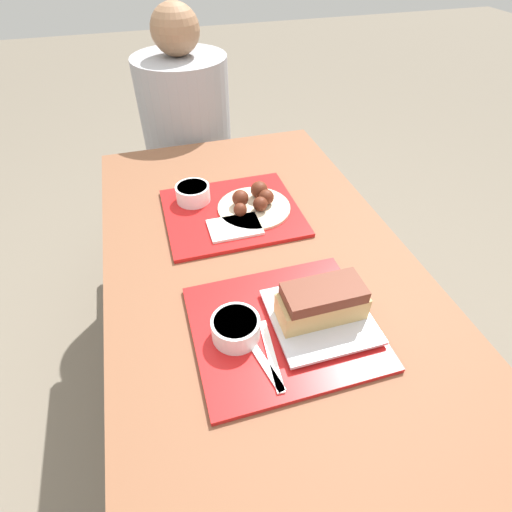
% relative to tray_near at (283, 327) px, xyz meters
% --- Properties ---
extents(ground_plane, '(12.00, 12.00, 0.00)m').
position_rel_tray_near_xyz_m(ground_plane, '(0.02, 0.19, -0.76)').
color(ground_plane, '#706656').
extents(picnic_table, '(0.78, 1.45, 0.76)m').
position_rel_tray_near_xyz_m(picnic_table, '(0.02, 0.19, -0.12)').
color(picnic_table, brown).
rests_on(picnic_table, ground_plane).
extents(picnic_bench_far, '(0.74, 0.28, 0.45)m').
position_rel_tray_near_xyz_m(picnic_bench_far, '(0.02, 1.13, -0.39)').
color(picnic_bench_far, brown).
rests_on(picnic_bench_far, ground_plane).
extents(tray_near, '(0.39, 0.34, 0.01)m').
position_rel_tray_near_xyz_m(tray_near, '(0.00, 0.00, 0.00)').
color(tray_near, red).
rests_on(tray_near, picnic_table).
extents(tray_far, '(0.39, 0.34, 0.01)m').
position_rel_tray_near_xyz_m(tray_far, '(-0.01, 0.44, 0.00)').
color(tray_far, red).
rests_on(tray_far, picnic_table).
extents(bowl_coleslaw_near, '(0.10, 0.10, 0.05)m').
position_rel_tray_near_xyz_m(bowl_coleslaw_near, '(-0.10, 0.00, 0.03)').
color(bowl_coleslaw_near, white).
rests_on(bowl_coleslaw_near, tray_near).
extents(brisket_sandwich_plate, '(0.21, 0.21, 0.10)m').
position_rel_tray_near_xyz_m(brisket_sandwich_plate, '(0.08, -0.01, 0.05)').
color(brisket_sandwich_plate, beige).
rests_on(brisket_sandwich_plate, tray_near).
extents(plastic_fork_near, '(0.05, 0.17, 0.00)m').
position_rel_tray_near_xyz_m(plastic_fork_near, '(-0.07, -0.06, 0.01)').
color(plastic_fork_near, white).
rests_on(plastic_fork_near, tray_near).
extents(plastic_knife_near, '(0.03, 0.17, 0.00)m').
position_rel_tray_near_xyz_m(plastic_knife_near, '(-0.05, -0.06, 0.01)').
color(plastic_knife_near, white).
rests_on(plastic_knife_near, tray_near).
extents(condiment_packet, '(0.04, 0.03, 0.01)m').
position_rel_tray_near_xyz_m(condiment_packet, '(0.02, 0.08, 0.01)').
color(condiment_packet, '#3F3F47').
rests_on(condiment_packet, tray_near).
extents(bowl_coleslaw_far, '(0.10, 0.10, 0.05)m').
position_rel_tray_near_xyz_m(bowl_coleslaw_far, '(-0.10, 0.52, 0.03)').
color(bowl_coleslaw_far, white).
rests_on(bowl_coleslaw_far, tray_far).
extents(wings_plate_far, '(0.21, 0.21, 0.06)m').
position_rel_tray_near_xyz_m(wings_plate_far, '(0.06, 0.44, 0.03)').
color(wings_plate_far, beige).
rests_on(wings_plate_far, tray_far).
extents(napkin_far, '(0.14, 0.10, 0.01)m').
position_rel_tray_near_xyz_m(napkin_far, '(-0.02, 0.36, 0.01)').
color(napkin_far, white).
rests_on(napkin_far, tray_far).
extents(person_seated_across, '(0.37, 0.37, 0.73)m').
position_rel_tray_near_xyz_m(person_seated_across, '(-0.03, 1.13, -0.01)').
color(person_seated_across, '#9E9EA3').
rests_on(person_seated_across, picnic_bench_far).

